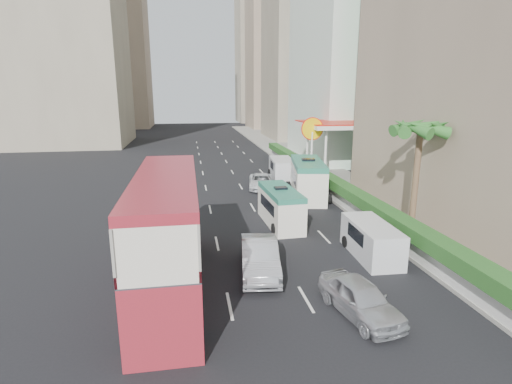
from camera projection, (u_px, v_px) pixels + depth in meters
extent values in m
plane|color=black|center=(302.00, 277.00, 18.64)|extent=(200.00, 200.00, 0.00)
cube|color=maroon|center=(168.00, 234.00, 17.06)|extent=(2.50, 11.00, 5.06)
imported|color=#BABCC1|center=(260.00, 273.00, 19.14)|extent=(2.25, 5.03, 1.60)
imported|color=#BABCC1|center=(359.00, 315.00, 15.50)|extent=(2.49, 4.41, 1.42)
imported|color=silver|center=(261.00, 188.00, 36.03)|extent=(2.83, 4.91, 1.29)
cube|color=silver|center=(280.00, 207.00, 25.91)|extent=(2.04, 5.45, 2.38)
cube|color=silver|center=(308.00, 179.00, 32.64)|extent=(3.50, 7.19, 3.05)
cube|color=silver|center=(371.00, 240.00, 20.87)|extent=(1.95, 4.53, 1.79)
cube|color=silver|center=(282.00, 169.00, 39.68)|extent=(2.44, 5.22, 2.03)
cube|color=#99968C|center=(318.00, 170.00, 44.00)|extent=(6.00, 120.00, 0.18)
cube|color=silver|center=(328.00, 189.00, 32.88)|extent=(0.30, 44.00, 1.00)
cube|color=#2D6626|center=(328.00, 179.00, 32.67)|extent=(1.10, 44.00, 0.70)
cylinder|color=brown|center=(415.00, 182.00, 22.92)|extent=(0.36, 0.36, 6.40)
cube|color=silver|center=(334.00, 149.00, 41.61)|extent=(6.50, 8.00, 5.50)
cube|color=tan|center=(278.00, 34.00, 94.56)|extent=(14.00, 14.00, 44.00)
cube|color=#A0947E|center=(261.00, 52.00, 116.09)|extent=(14.00, 14.00, 40.00)
cube|color=tan|center=(112.00, 30.00, 95.66)|extent=(16.00, 16.00, 46.00)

